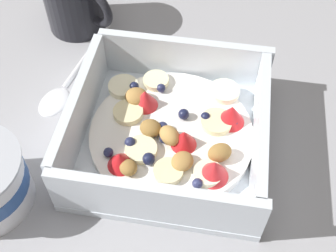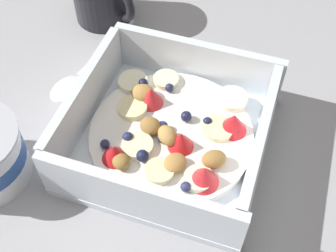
# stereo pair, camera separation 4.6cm
# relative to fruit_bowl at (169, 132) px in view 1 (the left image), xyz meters

# --- Properties ---
(ground_plane) EXTENTS (2.40, 2.40, 0.00)m
(ground_plane) POSITION_rel_fruit_bowl_xyz_m (-0.00, 0.00, -0.02)
(ground_plane) COLOR #9E9EA3
(fruit_bowl) EXTENTS (0.20, 0.20, 0.07)m
(fruit_bowl) POSITION_rel_fruit_bowl_xyz_m (0.00, 0.00, 0.00)
(fruit_bowl) COLOR white
(fruit_bowl) RESTS_ON ground
(spoon) EXTENTS (0.05, 0.17, 0.01)m
(spoon) POSITION_rel_fruit_bowl_xyz_m (0.14, -0.06, -0.02)
(spoon) COLOR silver
(spoon) RESTS_ON ground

